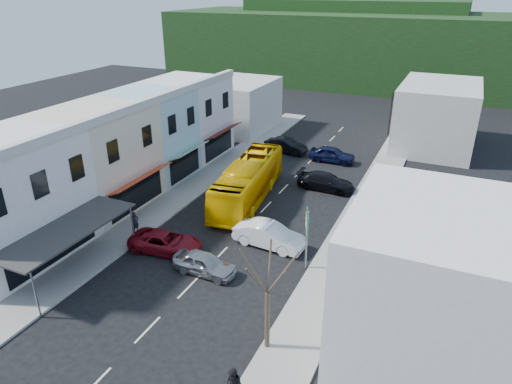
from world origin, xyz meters
The scene contains 19 objects.
ground centered at (0.00, 0.00, 0.00)m, with size 120.00×120.00×0.00m, color black.
sidewalk_left centered at (-7.50, 10.00, 0.07)m, with size 3.00×52.00×0.15m, color gray.
sidewalk_right centered at (7.50, 10.00, 0.07)m, with size 3.00×52.00×0.15m, color gray.
shopfront_row centered at (-12.49, 5.00, 4.00)m, with size 8.25×30.00×8.00m.
right_building centered at (13.50, -4.00, 4.00)m, with size 8.00×9.00×8.00m, color silver.
distant_block_left centered at (-12.00, 27.00, 3.00)m, with size 8.00×10.00×6.00m, color #B7B2A8.
distant_block_right centered at (11.00, 30.00, 3.50)m, with size 8.00×12.00×7.00m, color #B7B2A8.
hillside centered at (-1.45, 65.09, 6.73)m, with size 80.00×26.00×14.00m.
bus centered at (-1.96, 8.77, 1.55)m, with size 2.50×11.60×3.10m, color #F5BA02.
car_silver centered at (0.15, -2.20, 0.70)m, with size 1.80×4.40×1.40m, color #A5A5AA.
car_white centered at (2.59, 2.50, 0.70)m, with size 1.80×4.40×1.40m, color white.
car_red centered at (-3.60, -1.02, 0.70)m, with size 1.90×4.60×1.40m, color maroon.
car_black_near centered at (3.43, 13.47, 0.70)m, with size 1.84×4.50×1.40m, color black.
car_navy_mid centered at (2.05, 20.42, 0.70)m, with size 1.80×4.40×1.40m, color black.
car_black_far centered at (-3.30, 21.15, 0.70)m, with size 1.80×4.40×1.40m, color black.
pedestrian_left centered at (-6.92, 0.03, 1.00)m, with size 0.60×0.40×1.70m, color black.
direction_sign centered at (5.80, 0.83, 2.08)m, with size 0.87×1.82×4.16m, color #13572C, non-canonical shape.
street_tree centered at (6.30, -6.61, 3.41)m, with size 2.75×2.75×6.82m, color #33291E, non-canonical shape.
traffic_signal centered at (5.80, 31.93, 2.62)m, with size 0.76×1.14×5.25m, color black, non-canonical shape.
Camera 1 is at (13.05, -22.89, 16.74)m, focal length 32.00 mm.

